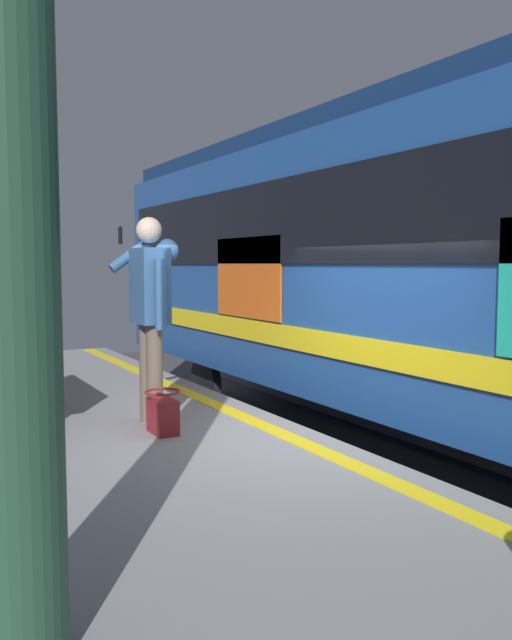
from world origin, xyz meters
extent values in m
plane|color=#3D3D3F|center=(0.00, 0.00, 0.00)|extent=(24.46, 24.46, 0.00)
cube|color=gray|center=(0.00, 1.91, 0.48)|extent=(12.36, 3.83, 0.95)
cube|color=yellow|center=(0.00, 0.30, 0.96)|extent=(12.11, 0.16, 0.01)
cube|color=slate|center=(0.00, -1.43, 0.08)|extent=(16.07, 0.08, 0.16)
cube|color=#1E478C|center=(0.10, -2.15, 2.31)|extent=(12.74, 3.02, 2.72)
cube|color=navy|center=(0.10, -2.15, 3.79)|extent=(12.49, 2.78, 0.24)
cube|color=black|center=(0.10, -0.63, 2.79)|extent=(12.10, 0.03, 0.90)
cube|color=yellow|center=(0.10, -0.63, 1.56)|extent=(12.10, 0.03, 0.24)
cube|color=#D85919|center=(2.33, -0.62, 2.18)|extent=(1.55, 0.02, 0.94)
cylinder|color=black|center=(4.24, -0.94, 0.58)|extent=(0.84, 0.12, 0.84)
cylinder|color=black|center=(4.24, -3.36, 0.58)|extent=(0.84, 0.12, 0.84)
cylinder|color=brown|center=(0.77, 1.10, 1.39)|extent=(0.14, 0.14, 0.87)
cylinder|color=brown|center=(0.95, 1.10, 1.39)|extent=(0.14, 0.14, 0.87)
cube|color=#2D517F|center=(0.86, 1.10, 2.15)|extent=(0.40, 0.24, 0.65)
sphere|color=#2D517F|center=(0.86, 0.94, 2.45)|extent=(0.20, 0.20, 0.20)
sphere|color=beige|center=(0.86, 1.10, 2.62)|extent=(0.22, 0.22, 0.22)
cylinder|color=#2D517F|center=(0.61, 1.10, 2.08)|extent=(0.09, 0.09, 0.58)
cylinder|color=#2D517F|center=(1.09, 1.18, 2.42)|extent=(0.09, 0.42, 0.33)
cube|color=black|center=(1.09, 1.28, 2.58)|extent=(0.07, 0.02, 0.15)
cube|color=maroon|center=(0.49, 1.14, 1.10)|extent=(0.32, 0.17, 0.28)
torus|color=maroon|center=(0.49, 1.14, 1.30)|extent=(0.29, 0.29, 0.02)
cube|color=brown|center=(1.76, 2.10, 1.40)|extent=(1.53, 0.44, 0.08)
cube|color=brown|center=(1.76, 1.91, 1.65)|extent=(1.53, 0.06, 0.40)
cube|color=#333338|center=(1.14, 2.10, 1.18)|extent=(0.06, 0.40, 0.45)
cube|color=#333338|center=(2.37, 2.10, 1.18)|extent=(0.06, 0.40, 0.45)
camera|label=1|loc=(-4.52, 3.02, 2.34)|focal=37.08mm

